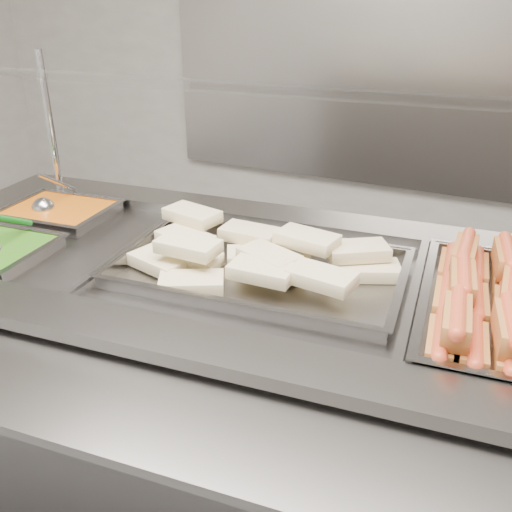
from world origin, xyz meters
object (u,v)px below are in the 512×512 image
at_px(pan_hotdogs, 503,322).
at_px(pan_wraps, 260,274).
at_px(sneeze_guard, 267,97).
at_px(ladle, 45,207).
at_px(steam_counter, 239,404).

relative_size(pan_hotdogs, pan_wraps, 0.81).
height_order(sneeze_guard, ladle, sneeze_guard).
bearing_deg(pan_wraps, steam_counter, -174.69).
height_order(steam_counter, pan_wraps, pan_wraps).
bearing_deg(pan_wraps, sneeze_guard, 110.66).
bearing_deg(pan_hotdogs, pan_wraps, -174.69).
height_order(steam_counter, ladle, ladle).
distance_m(pan_hotdogs, ladle, 1.47).
relative_size(steam_counter, pan_wraps, 2.73).
xyz_separation_m(steam_counter, pan_wraps, (0.07, 0.01, 0.47)).
bearing_deg(pan_hotdogs, sneeze_guard, 166.03).
bearing_deg(pan_wraps, ladle, 175.37).
bearing_deg(sneeze_guard, ladle, -167.37).
bearing_deg(sneeze_guard, steam_counter, -84.68).
height_order(steam_counter, sneeze_guard, sneeze_guard).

